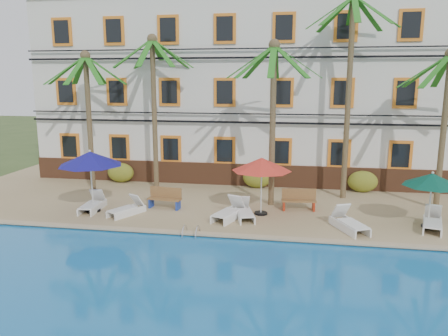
% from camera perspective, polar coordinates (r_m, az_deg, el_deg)
% --- Properties ---
extents(ground, '(100.00, 100.00, 0.00)m').
position_cam_1_polar(ground, '(17.16, 1.17, -8.64)').
color(ground, '#384C23').
rests_on(ground, ground).
extents(pool_deck, '(30.00, 12.00, 0.25)m').
position_cam_1_polar(pool_deck, '(21.85, 3.13, -3.87)').
color(pool_deck, tan).
rests_on(pool_deck, ground).
extents(swimming_pool, '(26.00, 12.00, 0.20)m').
position_cam_1_polar(swimming_pool, '(10.92, -4.67, -20.65)').
color(swimming_pool, '#176AB0').
rests_on(swimming_pool, ground).
extents(pool_coping, '(30.00, 0.35, 0.06)m').
position_cam_1_polar(pool_coping, '(16.23, 0.70, -8.78)').
color(pool_coping, tan).
rests_on(pool_coping, pool_deck).
extents(hotel_building, '(25.40, 6.44, 10.22)m').
position_cam_1_polar(hotel_building, '(26.04, 4.54, 10.28)').
color(hotel_building, silver).
rests_on(hotel_building, pool_deck).
extents(palm_a, '(4.15, 4.15, 7.07)m').
position_cam_1_polar(palm_a, '(23.36, -17.34, 8.33)').
color(palm_a, brown).
rests_on(palm_a, pool_deck).
extents(palm_b, '(4.15, 4.15, 7.88)m').
position_cam_1_polar(palm_b, '(22.73, -9.17, 9.83)').
color(palm_b, brown).
rests_on(palm_b, pool_deck).
extents(palm_c, '(4.15, 4.15, 7.36)m').
position_cam_1_polar(palm_c, '(19.49, 6.44, 8.76)').
color(palm_c, brown).
rests_on(palm_c, pool_deck).
extents(palm_d, '(4.15, 4.15, 9.58)m').
position_cam_1_polar(palm_d, '(21.36, 16.11, 12.02)').
color(palm_d, brown).
rests_on(palm_d, pool_deck).
extents(palm_e, '(4.15, 4.15, 6.97)m').
position_cam_1_polar(palm_e, '(21.04, 26.99, 7.15)').
color(palm_e, brown).
rests_on(palm_e, pool_deck).
extents(shrub_left, '(1.50, 0.90, 1.10)m').
position_cam_1_polar(shrub_left, '(25.07, -13.34, -0.58)').
color(shrub_left, '#2C5D1A').
rests_on(shrub_left, pool_deck).
extents(shrub_mid, '(1.50, 0.90, 1.10)m').
position_cam_1_polar(shrub_mid, '(23.20, 4.33, -1.26)').
color(shrub_mid, '#2C5D1A').
rests_on(shrub_mid, pool_deck).
extents(shrub_right, '(1.50, 0.90, 1.10)m').
position_cam_1_polar(shrub_right, '(23.35, 17.66, -1.70)').
color(shrub_right, '#2C5D1A').
rests_on(shrub_right, pool_deck).
extents(umbrella_blue, '(2.73, 2.73, 2.73)m').
position_cam_1_polar(umbrella_blue, '(19.47, -17.07, 1.15)').
color(umbrella_blue, black).
rests_on(umbrella_blue, pool_deck).
extents(umbrella_red, '(2.53, 2.53, 2.53)m').
position_cam_1_polar(umbrella_red, '(18.31, 4.95, 0.44)').
color(umbrella_red, black).
rests_on(umbrella_red, pool_deck).
extents(umbrella_green, '(2.21, 2.21, 2.22)m').
position_cam_1_polar(umbrella_green, '(18.47, 25.54, -1.42)').
color(umbrella_green, black).
rests_on(umbrella_green, pool_deck).
extents(lounger_a, '(0.76, 1.84, 0.85)m').
position_cam_1_polar(lounger_a, '(20.09, -16.77, -4.54)').
color(lounger_a, white).
rests_on(lounger_a, pool_deck).
extents(lounger_b, '(1.33, 1.79, 0.81)m').
position_cam_1_polar(lounger_b, '(19.10, -12.55, -5.19)').
color(lounger_b, white).
rests_on(lounger_b, pool_deck).
extents(lounger_c, '(1.30, 2.03, 0.90)m').
position_cam_1_polar(lounger_c, '(18.11, 0.72, -5.73)').
color(lounger_c, white).
rests_on(lounger_c, pool_deck).
extents(lounger_d, '(1.07, 1.86, 0.83)m').
position_cam_1_polar(lounger_d, '(18.20, 2.69, -5.73)').
color(lounger_d, white).
rests_on(lounger_d, pool_deck).
extents(lounger_e, '(1.44, 2.03, 0.91)m').
position_cam_1_polar(lounger_e, '(17.46, 15.98, -6.84)').
color(lounger_e, white).
rests_on(lounger_e, pool_deck).
extents(lounger_f, '(1.12, 1.96, 0.87)m').
position_cam_1_polar(lounger_f, '(18.69, 25.58, -6.37)').
color(lounger_f, white).
rests_on(lounger_f, pool_deck).
extents(bench_left, '(1.54, 0.64, 0.93)m').
position_cam_1_polar(bench_left, '(19.72, -7.69, -3.86)').
color(bench_left, olive).
rests_on(bench_left, pool_deck).
extents(bench_right, '(1.54, 0.62, 0.93)m').
position_cam_1_polar(bench_right, '(19.55, 9.72, -4.06)').
color(bench_right, olive).
rests_on(bench_right, pool_deck).
extents(pool_ladder, '(0.54, 0.74, 0.74)m').
position_cam_1_polar(pool_ladder, '(16.42, -4.31, -8.69)').
color(pool_ladder, silver).
rests_on(pool_ladder, ground).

